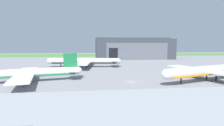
{
  "coord_description": "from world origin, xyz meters",
  "views": [
    {
      "loc": [
        -16.02,
        -69.68,
        15.61
      ],
      "look_at": [
        -5.4,
        23.3,
        5.21
      ],
      "focal_mm": 28.48,
      "sensor_mm": 36.0,
      "label": 1
    }
  ],
  "objects_px": {
    "maintenance_hangar": "(133,49)",
    "airliner_near_left": "(209,71)",
    "airliner_near_right": "(23,74)",
    "airliner_far_right": "(84,61)"
  },
  "relations": [
    {
      "from": "maintenance_hangar",
      "to": "airliner_near_left",
      "type": "bearing_deg",
      "value": -87.0
    },
    {
      "from": "maintenance_hangar",
      "to": "airliner_near_right",
      "type": "height_order",
      "value": "maintenance_hangar"
    },
    {
      "from": "airliner_near_left",
      "to": "airliner_near_right",
      "type": "bearing_deg",
      "value": 175.61
    },
    {
      "from": "airliner_near_left",
      "to": "airliner_near_right",
      "type": "height_order",
      "value": "airliner_near_left"
    },
    {
      "from": "maintenance_hangar",
      "to": "airliner_near_right",
      "type": "distance_m",
      "value": 126.74
    },
    {
      "from": "airliner_near_left",
      "to": "airliner_far_right",
      "type": "distance_m",
      "value": 72.68
    },
    {
      "from": "maintenance_hangar",
      "to": "airliner_far_right",
      "type": "distance_m",
      "value": 78.1
    },
    {
      "from": "airliner_near_left",
      "to": "airliner_near_right",
      "type": "distance_m",
      "value": 76.09
    },
    {
      "from": "airliner_near_right",
      "to": "airliner_far_right",
      "type": "bearing_deg",
      "value": 62.6
    },
    {
      "from": "airliner_far_right",
      "to": "airliner_near_right",
      "type": "relative_size",
      "value": 1.04
    }
  ]
}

